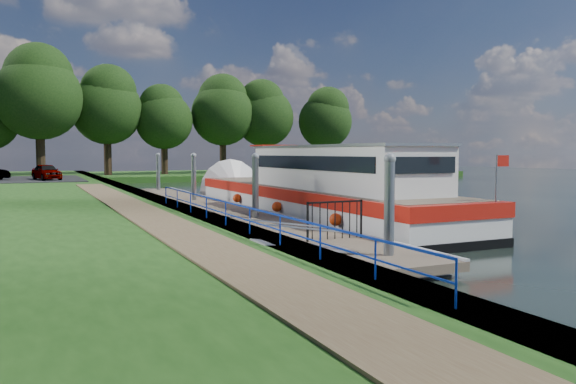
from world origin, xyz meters
name	(u,v)px	position (x,y,z in m)	size (l,w,h in m)	color
ground	(377,267)	(0.00, 0.00, 0.00)	(160.00, 160.00, 0.00)	black
bank_edge	(156,206)	(-2.55, 15.00, 0.39)	(1.10, 90.00, 0.78)	#473D2D
far_bank	(214,175)	(12.00, 52.00, 0.30)	(60.00, 18.00, 0.60)	#1D4614
footpath	(145,214)	(-4.40, 8.00, 0.80)	(1.60, 40.00, 0.05)	brown
blue_fence	(237,211)	(-2.75, 3.00, 1.31)	(0.04, 18.04, 0.72)	#0C2DBF
pontoon	(220,212)	(0.00, 13.00, 0.18)	(2.50, 30.00, 0.56)	brown
mooring_piles	(220,189)	(0.00, 13.00, 1.28)	(0.30, 27.30, 3.55)	gray
gangway	(305,245)	(-1.85, 0.50, 0.63)	(2.58, 1.00, 0.92)	#A5A8AD
gate_panel	(335,215)	(0.00, 2.20, 1.15)	(1.85, 0.05, 1.15)	black
barge	(306,193)	(3.60, 11.16, 1.09)	(4.36, 21.15, 4.78)	black
horizon_trees	(95,104)	(-1.61, 48.68, 7.95)	(54.38, 10.03, 12.87)	#332316
car_a	(47,172)	(-6.75, 35.68, 1.46)	(1.48, 3.68, 1.25)	#999999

